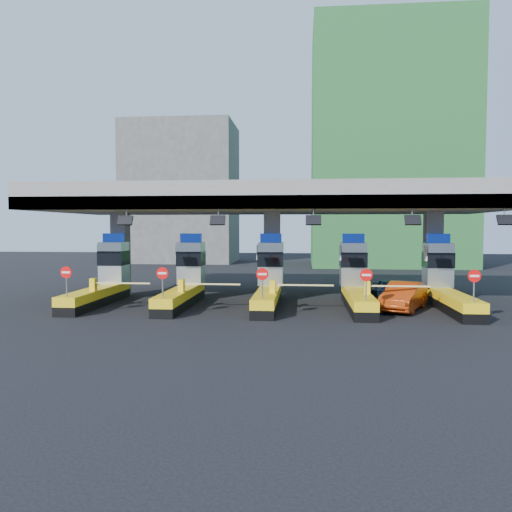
{
  "coord_description": "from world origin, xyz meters",
  "views": [
    {
      "loc": [
        1.98,
        -28.8,
        4.52
      ],
      "look_at": [
        -0.75,
        0.0,
        2.87
      ],
      "focal_mm": 35.0,
      "sensor_mm": 36.0,
      "label": 1
    }
  ],
  "objects": [
    {
      "name": "bg_building_scaffold",
      "position": [
        12.0,
        32.0,
        14.0
      ],
      "size": [
        18.0,
        12.0,
        28.0
      ],
      "primitive_type": "cube",
      "color": "#1E5926",
      "rests_on": "ground"
    },
    {
      "name": "toll_lane_center",
      "position": [
        0.0,
        0.28,
        1.4
      ],
      "size": [
        4.43,
        8.0,
        4.16
      ],
      "color": "black",
      "rests_on": "ground"
    },
    {
      "name": "toll_lane_right",
      "position": [
        5.0,
        0.28,
        1.4
      ],
      "size": [
        4.43,
        8.0,
        4.16
      ],
      "color": "black",
      "rests_on": "ground"
    },
    {
      "name": "toll_canopy",
      "position": [
        0.0,
        2.87,
        6.13
      ],
      "size": [
        28.0,
        12.09,
        7.0
      ],
      "color": "slate",
      "rests_on": "ground"
    },
    {
      "name": "red_car",
      "position": [
        7.47,
        -1.09,
        0.77
      ],
      "size": [
        3.42,
        4.93,
        1.54
      ],
      "primitive_type": "imported",
      "rotation": [
        0.0,
        0.0,
        -0.43
      ],
      "color": "#AC350D",
      "rests_on": "ground"
    },
    {
      "name": "toll_lane_far_right",
      "position": [
        10.0,
        0.28,
        1.4
      ],
      "size": [
        4.43,
        8.0,
        4.16
      ],
      "color": "black",
      "rests_on": "ground"
    },
    {
      "name": "van",
      "position": [
        7.41,
        1.64,
        0.71
      ],
      "size": [
        2.46,
        4.39,
        1.41
      ],
      "primitive_type": "imported",
      "rotation": [
        0.0,
        0.0,
        0.2
      ],
      "color": "black",
      "rests_on": "ground"
    },
    {
      "name": "toll_lane_left",
      "position": [
        -5.0,
        0.28,
        1.4
      ],
      "size": [
        4.43,
        8.0,
        4.16
      ],
      "color": "black",
      "rests_on": "ground"
    },
    {
      "name": "bg_building_concrete",
      "position": [
        -14.0,
        36.0,
        9.0
      ],
      "size": [
        14.0,
        10.0,
        18.0
      ],
      "primitive_type": "cube",
      "color": "#4C4C49",
      "rests_on": "ground"
    },
    {
      "name": "toll_lane_far_left",
      "position": [
        -10.0,
        0.28,
        1.4
      ],
      "size": [
        4.43,
        8.0,
        4.16
      ],
      "color": "black",
      "rests_on": "ground"
    },
    {
      "name": "ground",
      "position": [
        0.0,
        0.0,
        0.0
      ],
      "size": [
        120.0,
        120.0,
        0.0
      ],
      "primitive_type": "plane",
      "color": "black",
      "rests_on": "ground"
    }
  ]
}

